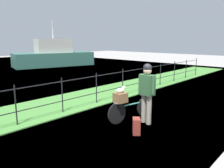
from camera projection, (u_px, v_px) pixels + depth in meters
The scene contains 10 objects.
ground_plane at pixel (151, 118), 6.80m from camera, with size 60.00×60.00×0.00m, color #9E9993.
grass_strip at pixel (82, 99), 8.93m from camera, with size 27.00×2.40×0.03m, color #478438.
iron_fence at pixel (96, 86), 8.25m from camera, with size 18.04×0.04×1.14m.
bicycle_main at pixel (131, 109), 6.59m from camera, with size 1.66×0.37×0.60m.
wooden_crate at pixel (120, 98), 6.28m from camera, with size 0.33×0.29×0.27m, color brown.
terrier_dog at pixel (121, 90), 6.25m from camera, with size 0.32×0.19×0.18m.
cyclist_person at pixel (147, 88), 6.21m from camera, with size 0.33×0.53×1.68m.
backpack_on_paving at pixel (136, 126), 5.64m from camera, with size 0.28×0.18×0.40m, color maroon.
mooring_bollard at pixel (142, 91), 9.60m from camera, with size 0.20×0.20×0.36m, color #38383D.
moored_boat_near at pixel (54, 56), 20.18m from camera, with size 7.20×4.00×4.00m.
Camera 1 is at (-5.59, -3.49, 2.31)m, focal length 36.37 mm.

